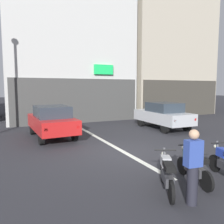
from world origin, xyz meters
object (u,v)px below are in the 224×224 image
car_black_down_street (78,108)px  motorcycle_silver_row_leftmost (167,173)px  person_by_motorcycles (193,166)px  car_red_crossing_near (52,121)px  car_silver_parked_kerbside (163,115)px  motorcycle_green_row_left_mid (193,166)px

car_black_down_street → motorcycle_silver_row_leftmost: (-1.75, -13.76, -0.43)m
car_black_down_street → person_by_motorcycles: person_by_motorcycles is taller
car_red_crossing_near → car_black_down_street: same height
motorcycle_silver_row_leftmost → car_silver_parked_kerbside: bearing=53.5°
car_silver_parked_kerbside → motorcycle_silver_row_leftmost: (-5.23, -7.07, -0.43)m
car_black_down_street → motorcycle_green_row_left_mid: car_black_down_street is taller
motorcycle_green_row_left_mid → car_silver_parked_kerbside: bearing=58.6°
car_silver_parked_kerbside → motorcycle_green_row_left_mid: (-4.23, -6.92, -0.43)m
motorcycle_green_row_left_mid → person_by_motorcycles: (-0.90, -0.89, 0.40)m
car_silver_parked_kerbside → motorcycle_green_row_left_mid: 8.12m
car_black_down_street → person_by_motorcycles: bearing=-96.5°
car_red_crossing_near → motorcycle_green_row_left_mid: bearing=-70.8°
car_red_crossing_near → person_by_motorcycles: bearing=-78.8°
motorcycle_green_row_left_mid → person_by_motorcycles: bearing=-135.4°
motorcycle_green_row_left_mid → motorcycle_silver_row_leftmost: bearing=-171.2°
car_silver_parked_kerbside → person_by_motorcycles: (-5.13, -7.80, -0.03)m
car_black_down_street → motorcycle_green_row_left_mid: size_ratio=2.56×
car_red_crossing_near → person_by_motorcycles: 8.24m
car_red_crossing_near → person_by_motorcycles: (1.60, -8.08, -0.03)m
motorcycle_silver_row_leftmost → person_by_motorcycles: 0.84m
car_silver_parked_kerbside → motorcycle_green_row_left_mid: bearing=-121.4°
car_silver_parked_kerbside → car_black_down_street: same height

